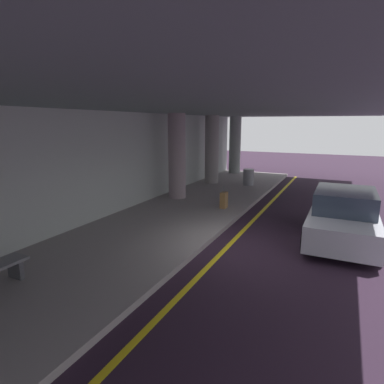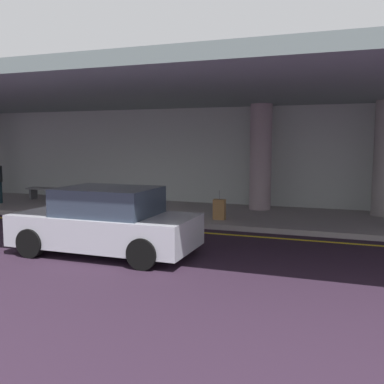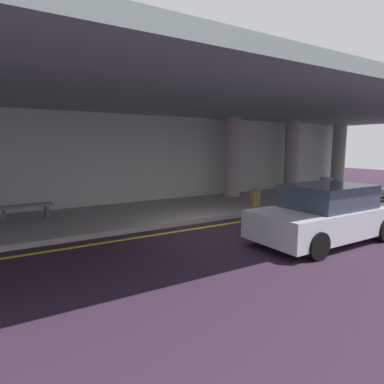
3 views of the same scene
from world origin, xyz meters
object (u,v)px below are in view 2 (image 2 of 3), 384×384
Objects in this scene: car_silver at (106,222)px; suitcase_upright_primary at (219,209)px; support_column_left_mid at (261,157)px; bench_metal at (46,191)px.

car_silver is 4.45m from suitcase_upright_primary.
suitcase_upright_primary is (-0.77, -2.47, -1.51)m from support_column_left_mid.
support_column_left_mid reaches higher than suitcase_upright_primary.
car_silver is at bearing -123.95° from suitcase_upright_primary.
support_column_left_mid is 2.28× the size of bench_metal.
support_column_left_mid reaches higher than car_silver.
support_column_left_mid is at bearing -112.08° from car_silver.
suitcase_upright_primary is at bearing -112.60° from car_silver.
suitcase_upright_primary is 8.23m from bench_metal.
car_silver is (-2.19, -6.68, -1.26)m from support_column_left_mid.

